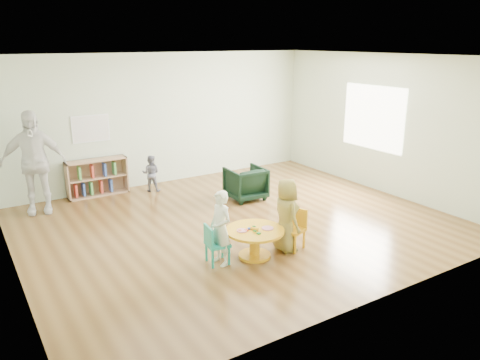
% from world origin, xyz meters
% --- Properties ---
extents(room, '(7.10, 7.00, 2.80)m').
position_xyz_m(room, '(0.01, 0.00, 1.89)').
color(room, brown).
rests_on(room, ground).
extents(activity_table, '(0.85, 0.85, 0.47)m').
position_xyz_m(activity_table, '(-0.48, -1.22, 0.30)').
color(activity_table, orange).
rests_on(activity_table, ground).
extents(kid_chair_left, '(0.35, 0.35, 0.58)m').
position_xyz_m(kid_chair_left, '(-1.08, -1.10, 0.31)').
color(kid_chair_left, teal).
rests_on(kid_chair_left, ground).
extents(kid_chair_right, '(0.42, 0.42, 0.61)m').
position_xyz_m(kid_chair_right, '(0.20, -1.28, 0.33)').
color(kid_chair_right, orange).
rests_on(kid_chair_right, ground).
extents(bookshelf, '(1.20, 0.30, 0.75)m').
position_xyz_m(bookshelf, '(-1.61, 2.86, 0.37)').
color(bookshelf, '#A2795A').
rests_on(bookshelf, ground).
extents(alphabet_poster, '(0.74, 0.01, 0.54)m').
position_xyz_m(alphabet_poster, '(-1.60, 2.98, 1.35)').
color(alphabet_poster, white).
rests_on(alphabet_poster, ground).
extents(armchair, '(0.72, 0.74, 0.65)m').
position_xyz_m(armchair, '(0.82, 1.04, 0.32)').
color(armchair, black).
rests_on(armchair, ground).
extents(child_left, '(0.30, 0.42, 1.08)m').
position_xyz_m(child_left, '(-1.01, -1.15, 0.54)').
color(child_left, white).
rests_on(child_left, ground).
extents(child_right, '(0.41, 0.58, 1.12)m').
position_xyz_m(child_right, '(0.04, -1.28, 0.56)').
color(child_right, gold).
rests_on(child_right, ground).
extents(toddler, '(0.47, 0.45, 0.77)m').
position_xyz_m(toddler, '(-0.58, 2.50, 0.38)').
color(toddler, '#161A37').
rests_on(toddler, ground).
extents(adult_caretaker, '(1.18, 0.72, 1.88)m').
position_xyz_m(adult_caretaker, '(-2.80, 2.43, 0.94)').
color(adult_caretaker, white).
rests_on(adult_caretaker, ground).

